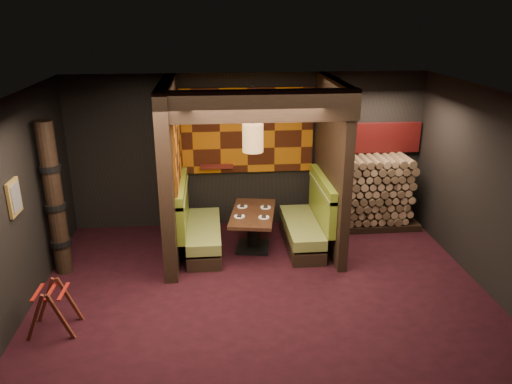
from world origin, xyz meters
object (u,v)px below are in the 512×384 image
object	(u,v)px
dining_table	(253,225)
totem_column	(55,201)
booth_bench_right	(308,224)
firewood_stack	(373,193)
pendant_lamp	(253,138)
booth_bench_left	(198,228)
luggage_rack	(53,307)

from	to	relation	value
dining_table	totem_column	distance (m)	3.16
booth_bench_right	firewood_stack	xyz separation A→B (m)	(1.35, 0.70, 0.28)
totem_column	firewood_stack	world-z (taller)	totem_column
dining_table	pendant_lamp	world-z (taller)	pendant_lamp
dining_table	firewood_stack	xyz separation A→B (m)	(2.31, 0.74, 0.24)
booth_bench_left	totem_column	world-z (taller)	totem_column
booth_bench_left	dining_table	world-z (taller)	booth_bench_left
pendant_lamp	booth_bench_left	bearing A→B (deg)	174.58
luggage_rack	firewood_stack	world-z (taller)	firewood_stack
booth_bench_left	pendant_lamp	bearing A→B (deg)	-5.42
booth_bench_right	pendant_lamp	size ratio (longest dim) A/B	1.45
booth_bench_right	dining_table	distance (m)	0.96
luggage_rack	firewood_stack	distance (m)	5.78
pendant_lamp	totem_column	xyz separation A→B (m)	(-3.02, -0.46, -0.78)
luggage_rack	totem_column	bearing A→B (deg)	100.73
dining_table	pendant_lamp	distance (m)	1.53
booth_bench_right	luggage_rack	world-z (taller)	booth_bench_right
booth_bench_left	dining_table	bearing A→B (deg)	-2.37
pendant_lamp	booth_bench_right	bearing A→B (deg)	5.30
pendant_lamp	firewood_stack	world-z (taller)	pendant_lamp
booth_bench_right	dining_table	bearing A→B (deg)	-177.68
luggage_rack	totem_column	xyz separation A→B (m)	(-0.30, 1.57, 0.85)
booth_bench_left	dining_table	distance (m)	0.94
luggage_rack	firewood_stack	xyz separation A→B (m)	(5.04, 2.82, 0.34)
booth_bench_right	totem_column	xyz separation A→B (m)	(-3.98, -0.55, 0.79)
booth_bench_left	totem_column	xyz separation A→B (m)	(-2.09, -0.55, 0.79)
booth_bench_right	luggage_rack	distance (m)	4.25
dining_table	pendant_lamp	bearing A→B (deg)	-90.00
booth_bench_right	totem_column	bearing A→B (deg)	-172.14
totem_column	firewood_stack	xyz separation A→B (m)	(5.33, 1.25, -0.51)
booth_bench_left	booth_bench_right	bearing A→B (deg)	0.00
firewood_stack	pendant_lamp	bearing A→B (deg)	-161.15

